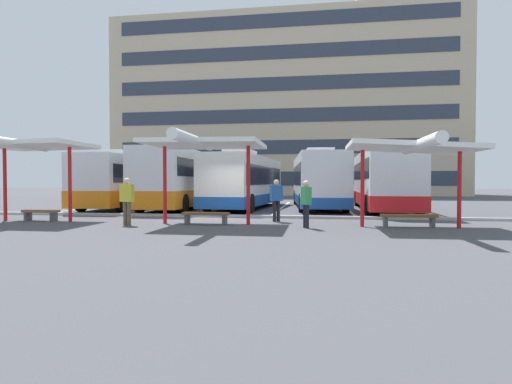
# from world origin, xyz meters

# --- Properties ---
(ground_plane) EXTENTS (160.00, 160.00, 0.00)m
(ground_plane) POSITION_xyz_m (0.00, 0.00, 0.00)
(ground_plane) COLOR #47474C
(terminal_building) EXTENTS (42.28, 11.75, 24.65)m
(terminal_building) POSITION_xyz_m (0.03, 35.15, 10.96)
(terminal_building) COLOR #C6B293
(terminal_building) RESTS_ON ground
(coach_bus_0) EXTENTS (3.02, 10.48, 3.44)m
(coach_bus_0) POSITION_xyz_m (-7.52, 6.42, 1.57)
(coach_bus_0) COLOR silver
(coach_bus_0) RESTS_ON ground
(coach_bus_1) EXTENTS (2.65, 10.11, 3.73)m
(coach_bus_1) POSITION_xyz_m (-3.84, 5.98, 1.72)
(coach_bus_1) COLOR silver
(coach_bus_1) RESTS_ON ground
(coach_bus_2) EXTENTS (3.43, 10.74, 3.44)m
(coach_bus_2) POSITION_xyz_m (-0.21, 7.01, 1.60)
(coach_bus_2) COLOR silver
(coach_bus_2) RESTS_ON ground
(coach_bus_3) EXTENTS (3.46, 10.98, 3.52)m
(coach_bus_3) POSITION_xyz_m (4.10, 7.90, 1.65)
(coach_bus_3) COLOR silver
(coach_bus_3) RESTS_ON ground
(coach_bus_4) EXTENTS (2.89, 11.21, 3.65)m
(coach_bus_4) POSITION_xyz_m (7.77, 6.39, 1.70)
(coach_bus_4) COLOR silver
(coach_bus_4) RESTS_ON ground
(lane_stripe_0) EXTENTS (0.16, 14.00, 0.01)m
(lane_stripe_0) POSITION_xyz_m (-9.77, 7.48, 0.00)
(lane_stripe_0) COLOR white
(lane_stripe_0) RESTS_ON ground
(lane_stripe_1) EXTENTS (0.16, 14.00, 0.01)m
(lane_stripe_1) POSITION_xyz_m (-5.86, 7.48, 0.00)
(lane_stripe_1) COLOR white
(lane_stripe_1) RESTS_ON ground
(lane_stripe_2) EXTENTS (0.16, 14.00, 0.01)m
(lane_stripe_2) POSITION_xyz_m (-1.95, 7.48, 0.00)
(lane_stripe_2) COLOR white
(lane_stripe_2) RESTS_ON ground
(lane_stripe_3) EXTENTS (0.16, 14.00, 0.01)m
(lane_stripe_3) POSITION_xyz_m (1.95, 7.48, 0.00)
(lane_stripe_3) COLOR white
(lane_stripe_3) RESTS_ON ground
(lane_stripe_4) EXTENTS (0.16, 14.00, 0.01)m
(lane_stripe_4) POSITION_xyz_m (5.86, 7.48, 0.00)
(lane_stripe_4) COLOR white
(lane_stripe_4) RESTS_ON ground
(lane_stripe_5) EXTENTS (0.16, 14.00, 0.01)m
(lane_stripe_5) POSITION_xyz_m (9.77, 7.48, 0.00)
(lane_stripe_5) COLOR white
(lane_stripe_5) RESTS_ON ground
(waiting_shelter_0) EXTENTS (3.91, 4.87, 3.24)m
(waiting_shelter_0) POSITION_xyz_m (-7.23, -2.53, 3.01)
(waiting_shelter_0) COLOR red
(waiting_shelter_0) RESTS_ON ground
(bench_0) EXTENTS (1.59, 0.56, 0.45)m
(bench_0) POSITION_xyz_m (-7.23, -2.06, 0.33)
(bench_0) COLOR brown
(bench_0) RESTS_ON ground
(waiting_shelter_1) EXTENTS (4.26, 5.28, 3.20)m
(waiting_shelter_1) POSITION_xyz_m (-0.12, -2.61, 2.98)
(waiting_shelter_1) COLOR red
(waiting_shelter_1) RESTS_ON ground
(bench_1) EXTENTS (1.80, 0.50, 0.45)m
(bench_1) POSITION_xyz_m (-0.12, -2.35, 0.34)
(bench_1) COLOR brown
(bench_1) RESTS_ON ground
(waiting_shelter_2) EXTENTS (4.27, 5.07, 3.02)m
(waiting_shelter_2) POSITION_xyz_m (7.29, -2.63, 2.76)
(waiting_shelter_2) COLOR red
(waiting_shelter_2) RESTS_ON ground
(bench_2) EXTENTS (1.93, 0.49, 0.45)m
(bench_2) POSITION_xyz_m (7.29, -2.17, 0.34)
(bench_2) COLOR brown
(bench_2) RESTS_ON ground
(platform_kerb) EXTENTS (44.00, 0.24, 0.12)m
(platform_kerb) POSITION_xyz_m (0.00, 0.62, 0.06)
(platform_kerb) COLOR #ADADA8
(platform_kerb) RESTS_ON ground
(waiting_passenger_0) EXTENTS (0.53, 0.45, 1.70)m
(waiting_passenger_0) POSITION_xyz_m (2.43, -0.98, 0.99)
(waiting_passenger_0) COLOR black
(waiting_passenger_0) RESTS_ON ground
(waiting_passenger_1) EXTENTS (0.54, 0.32, 1.76)m
(waiting_passenger_1) POSITION_xyz_m (-2.95, -3.07, 1.03)
(waiting_passenger_1) COLOR brown
(waiting_passenger_1) RESTS_ON ground
(waiting_passenger_2) EXTENTS (0.39, 0.53, 1.66)m
(waiting_passenger_2) POSITION_xyz_m (3.67, -3.06, 0.96)
(waiting_passenger_2) COLOR black
(waiting_passenger_2) RESTS_ON ground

